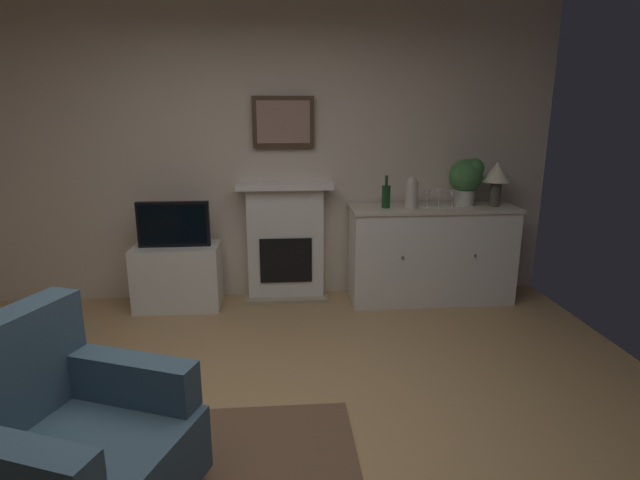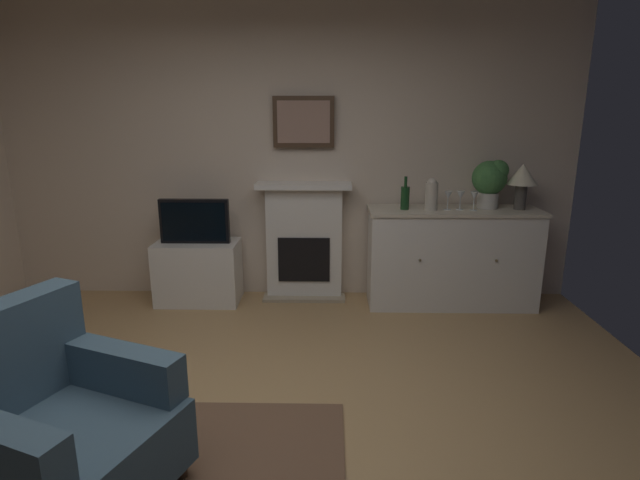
{
  "view_description": "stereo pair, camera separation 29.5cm",
  "coord_description": "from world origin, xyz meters",
  "px_view_note": "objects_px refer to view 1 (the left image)",
  "views": [
    {
      "loc": [
        0.12,
        -2.23,
        1.74
      ],
      "look_at": [
        0.35,
        0.62,
        1.0
      ],
      "focal_mm": 28.23,
      "sensor_mm": 36.0,
      "label": 1
    },
    {
      "loc": [
        0.41,
        -2.24,
        1.74
      ],
      "look_at": [
        0.35,
        0.62,
        1.0
      ],
      "focal_mm": 28.23,
      "sensor_mm": 36.0,
      "label": 2
    }
  ],
  "objects_px": {
    "armchair": "(65,445)",
    "potted_plant_small": "(467,177)",
    "wine_glass_center": "(439,194)",
    "vase_decorative": "(412,193)",
    "sideboard_cabinet": "(431,254)",
    "tv_cabinet": "(178,276)",
    "wine_bottle": "(386,196)",
    "wine_glass_left": "(427,194)",
    "fireplace_unit": "(286,242)",
    "wine_glass_right": "(452,194)",
    "tv_set": "(174,224)",
    "table_lamp": "(497,175)",
    "framed_picture": "(283,122)"
  },
  "relations": [
    {
      "from": "wine_glass_center",
      "to": "tv_set",
      "type": "relative_size",
      "value": 0.27
    },
    {
      "from": "sideboard_cabinet",
      "to": "vase_decorative",
      "type": "relative_size",
      "value": 5.38
    },
    {
      "from": "wine_glass_center",
      "to": "vase_decorative",
      "type": "relative_size",
      "value": 0.59
    },
    {
      "from": "wine_bottle",
      "to": "wine_glass_left",
      "type": "height_order",
      "value": "wine_bottle"
    },
    {
      "from": "sideboard_cabinet",
      "to": "tv_set",
      "type": "relative_size",
      "value": 2.44
    },
    {
      "from": "armchair",
      "to": "wine_glass_right",
      "type": "bearing_deg",
      "value": 44.59
    },
    {
      "from": "vase_decorative",
      "to": "wine_bottle",
      "type": "bearing_deg",
      "value": 172.24
    },
    {
      "from": "tv_cabinet",
      "to": "potted_plant_small",
      "type": "distance_m",
      "value": 2.76
    },
    {
      "from": "framed_picture",
      "to": "tv_cabinet",
      "type": "relative_size",
      "value": 0.73
    },
    {
      "from": "tv_cabinet",
      "to": "fireplace_unit",
      "type": "bearing_deg",
      "value": 9.45
    },
    {
      "from": "sideboard_cabinet",
      "to": "tv_cabinet",
      "type": "xyz_separation_m",
      "value": [
        -2.32,
        0.02,
        -0.16
      ]
    },
    {
      "from": "table_lamp",
      "to": "wine_bottle",
      "type": "distance_m",
      "value": 1.02
    },
    {
      "from": "fireplace_unit",
      "to": "table_lamp",
      "type": "distance_m",
      "value": 2.01
    },
    {
      "from": "sideboard_cabinet",
      "to": "tv_cabinet",
      "type": "height_order",
      "value": "sideboard_cabinet"
    },
    {
      "from": "fireplace_unit",
      "to": "wine_glass_right",
      "type": "distance_m",
      "value": 1.58
    },
    {
      "from": "potted_plant_small",
      "to": "armchair",
      "type": "relative_size",
      "value": 0.42
    },
    {
      "from": "table_lamp",
      "to": "wine_glass_right",
      "type": "height_order",
      "value": "table_lamp"
    },
    {
      "from": "sideboard_cabinet",
      "to": "wine_bottle",
      "type": "relative_size",
      "value": 5.22
    },
    {
      "from": "table_lamp",
      "to": "wine_glass_left",
      "type": "relative_size",
      "value": 2.42
    },
    {
      "from": "wine_glass_left",
      "to": "armchair",
      "type": "relative_size",
      "value": 0.16
    },
    {
      "from": "wine_glass_center",
      "to": "vase_decorative",
      "type": "distance_m",
      "value": 0.26
    },
    {
      "from": "armchair",
      "to": "wine_glass_center",
      "type": "bearing_deg",
      "value": 46.29
    },
    {
      "from": "table_lamp",
      "to": "tv_set",
      "type": "relative_size",
      "value": 0.65
    },
    {
      "from": "wine_glass_right",
      "to": "vase_decorative",
      "type": "xyz_separation_m",
      "value": [
        -0.37,
        0.01,
        0.02
      ]
    },
    {
      "from": "table_lamp",
      "to": "potted_plant_small",
      "type": "relative_size",
      "value": 0.93
    },
    {
      "from": "sideboard_cabinet",
      "to": "tv_set",
      "type": "bearing_deg",
      "value": -179.8
    },
    {
      "from": "potted_plant_small",
      "to": "tv_set",
      "type": "bearing_deg",
      "value": -178.83
    },
    {
      "from": "tv_set",
      "to": "fireplace_unit",
      "type": "bearing_deg",
      "value": 10.77
    },
    {
      "from": "sideboard_cabinet",
      "to": "wine_glass_right",
      "type": "xyz_separation_m",
      "value": [
        0.15,
        -0.06,
        0.57
      ]
    },
    {
      "from": "fireplace_unit",
      "to": "vase_decorative",
      "type": "xyz_separation_m",
      "value": [
        1.12,
        -0.23,
        0.48
      ]
    },
    {
      "from": "vase_decorative",
      "to": "armchair",
      "type": "bearing_deg",
      "value": -130.66
    },
    {
      "from": "armchair",
      "to": "potted_plant_small",
      "type": "bearing_deg",
      "value": 43.98
    },
    {
      "from": "tv_cabinet",
      "to": "wine_bottle",
      "type": "bearing_deg",
      "value": -1.06
    },
    {
      "from": "tv_cabinet",
      "to": "armchair",
      "type": "distance_m",
      "value": 2.49
    },
    {
      "from": "framed_picture",
      "to": "fireplace_unit",
      "type": "bearing_deg",
      "value": -90.0
    },
    {
      "from": "fireplace_unit",
      "to": "wine_glass_left",
      "type": "distance_m",
      "value": 1.37
    },
    {
      "from": "wine_glass_right",
      "to": "potted_plant_small",
      "type": "bearing_deg",
      "value": 33.02
    },
    {
      "from": "sideboard_cabinet",
      "to": "table_lamp",
      "type": "relative_size",
      "value": 3.79
    },
    {
      "from": "wine_glass_center",
      "to": "wine_glass_left",
      "type": "bearing_deg",
      "value": -175.63
    },
    {
      "from": "wine_glass_center",
      "to": "tv_cabinet",
      "type": "bearing_deg",
      "value": 179.0
    },
    {
      "from": "wine_glass_left",
      "to": "vase_decorative",
      "type": "bearing_deg",
      "value": -174.09
    },
    {
      "from": "wine_bottle",
      "to": "wine_glass_center",
      "type": "bearing_deg",
      "value": -0.78
    },
    {
      "from": "wine_bottle",
      "to": "tv_cabinet",
      "type": "distance_m",
      "value": 2.0
    },
    {
      "from": "potted_plant_small",
      "to": "fireplace_unit",
      "type": "bearing_deg",
      "value": 175.43
    },
    {
      "from": "wine_glass_left",
      "to": "wine_glass_right",
      "type": "relative_size",
      "value": 1.0
    },
    {
      "from": "framed_picture",
      "to": "wine_bottle",
      "type": "bearing_deg",
      "value": -15.11
    },
    {
      "from": "wine_glass_right",
      "to": "armchair",
      "type": "xyz_separation_m",
      "value": [
        -2.45,
        -2.42,
        -0.63
      ]
    },
    {
      "from": "fireplace_unit",
      "to": "tv_set",
      "type": "height_order",
      "value": "fireplace_unit"
    },
    {
      "from": "table_lamp",
      "to": "vase_decorative",
      "type": "relative_size",
      "value": 1.42
    },
    {
      "from": "framed_picture",
      "to": "tv_set",
      "type": "distance_m",
      "value": 1.32
    }
  ]
}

